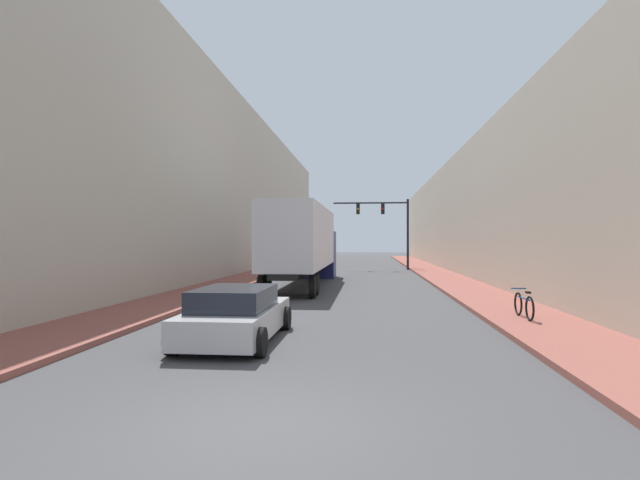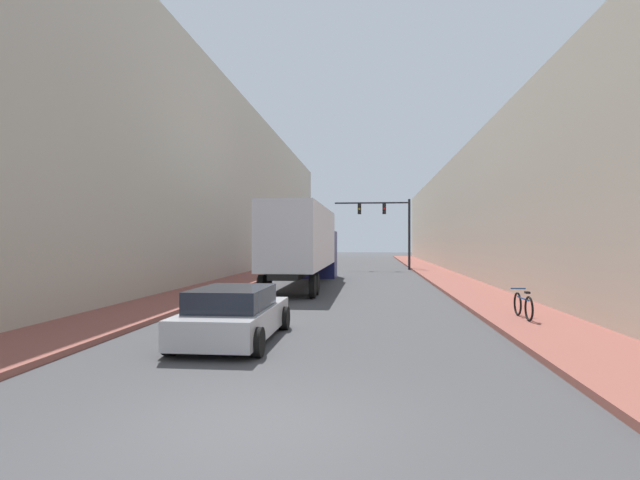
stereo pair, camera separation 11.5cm
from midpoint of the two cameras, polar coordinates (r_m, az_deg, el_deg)
The scene contains 9 objects.
ground_plane at distance 7.00m, azimuth -7.36°, elevation -20.63°, with size 200.00×200.00×0.00m, color #424244.
sidewalk_right at distance 36.79m, azimuth 13.11°, elevation -3.80°, with size 2.79×80.00×0.15m.
sidewalk_left at distance 37.29m, azimuth -6.54°, elevation -3.75°, with size 2.79×80.00×0.15m.
building_right at distance 37.60m, azimuth 19.77°, elevation 2.88°, with size 6.00×80.00×8.80m.
building_left at distance 38.59m, azimuth -12.97°, elevation 5.92°, with size 6.00×80.00×13.00m.
semi_truck at distance 27.36m, azimuth -1.88°, elevation -0.25°, with size 2.52×14.52×4.19m.
sedan_car at distance 12.53m, azimuth -9.83°, elevation -8.43°, with size 2.13×4.61×1.32m.
traffic_signal_gantry at distance 42.85m, azimuth 7.85°, elevation 2.20°, with size 6.43×0.35×5.99m.
parked_bicycle at distance 16.13m, azimuth 22.08°, elevation -6.94°, with size 0.44×1.82×0.86m.
Camera 1 is at (1.40, -6.40, 2.46)m, focal length 28.00 mm.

